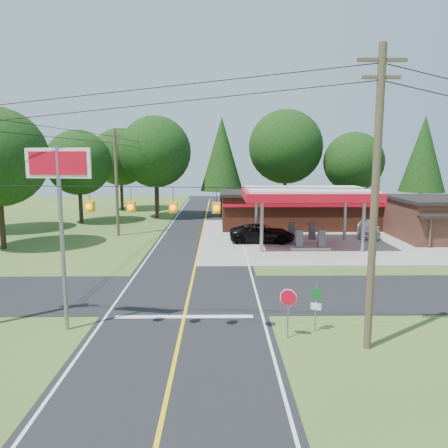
{
  "coord_description": "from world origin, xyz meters",
  "views": [
    {
      "loc": [
        1.65,
        -23.23,
        7.48
      ],
      "look_at": [
        2.0,
        7.0,
        2.8
      ],
      "focal_mm": 35.0,
      "sensor_mm": 36.0,
      "label": 1
    }
  ],
  "objects_px": {
    "suv_car": "(262,233)",
    "octagonal_stop_sign": "(288,302)",
    "sedan_car": "(368,229)",
    "gas_canopy": "(307,196)",
    "big_stop_sign": "(59,192)"
  },
  "relations": [
    {
      "from": "suv_car",
      "to": "octagonal_stop_sign",
      "type": "distance_m",
      "value": 20.55
    },
    {
      "from": "sedan_car",
      "to": "big_stop_sign",
      "type": "xyz_separation_m",
      "value": [
        -20.66,
        -22.01,
        5.23
      ]
    },
    {
      "from": "suv_car",
      "to": "octagonal_stop_sign",
      "type": "xyz_separation_m",
      "value": [
        -0.92,
        -20.51,
        0.78
      ]
    },
    {
      "from": "big_stop_sign",
      "to": "octagonal_stop_sign",
      "type": "distance_m",
      "value": 10.54
    },
    {
      "from": "sedan_car",
      "to": "octagonal_stop_sign",
      "type": "relative_size",
      "value": 2.19
    },
    {
      "from": "suv_car",
      "to": "gas_canopy",
      "type": "bearing_deg",
      "value": -109.83
    },
    {
      "from": "suv_car",
      "to": "big_stop_sign",
      "type": "relative_size",
      "value": 0.72
    },
    {
      "from": "suv_car",
      "to": "octagonal_stop_sign",
      "type": "height_order",
      "value": "octagonal_stop_sign"
    },
    {
      "from": "suv_car",
      "to": "sedan_car",
      "type": "relative_size",
      "value": 1.22
    },
    {
      "from": "gas_canopy",
      "to": "sedan_car",
      "type": "distance_m",
      "value": 8.51
    },
    {
      "from": "suv_car",
      "to": "sedan_car",
      "type": "bearing_deg",
      "value": -73.35
    },
    {
      "from": "gas_canopy",
      "to": "suv_car",
      "type": "height_order",
      "value": "gas_canopy"
    },
    {
      "from": "big_stop_sign",
      "to": "octagonal_stop_sign",
      "type": "xyz_separation_m",
      "value": [
        9.5,
        -1.0,
        -4.46
      ]
    },
    {
      "from": "gas_canopy",
      "to": "octagonal_stop_sign",
      "type": "relative_size",
      "value": 4.99
    },
    {
      "from": "sedan_car",
      "to": "octagonal_stop_sign",
      "type": "xyz_separation_m",
      "value": [
        -11.16,
        -23.01,
        0.78
      ]
    }
  ]
}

